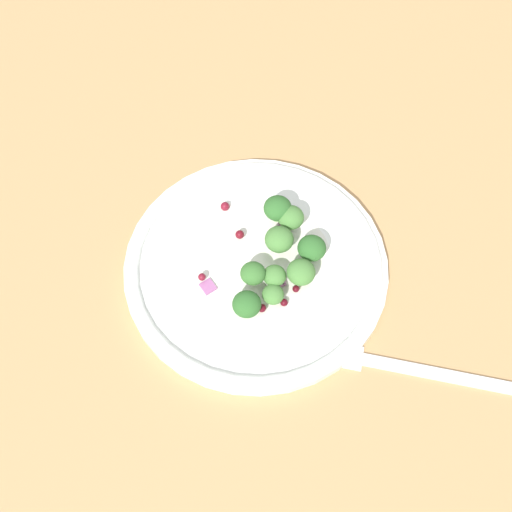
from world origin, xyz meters
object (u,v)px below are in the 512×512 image
(fork, at_px, (411,368))
(broccoli_floret_1, at_px, (279,240))
(broccoli_floret_0, at_px, (278,209))
(plate, at_px, (256,265))
(broccoli_floret_2, at_px, (247,305))

(fork, bearing_deg, broccoli_floret_1, 65.91)
(broccoli_floret_0, bearing_deg, broccoli_floret_1, -157.94)
(plate, distance_m, broccoli_floret_1, 0.04)
(plate, bearing_deg, broccoli_floret_1, -39.22)
(broccoli_floret_2, height_order, fork, broccoli_floret_2)
(broccoli_floret_0, distance_m, fork, 0.20)
(broccoli_floret_0, height_order, broccoli_floret_1, broccoli_floret_0)
(plate, xyz_separation_m, broccoli_floret_1, (0.02, -0.02, 0.03))
(plate, bearing_deg, broccoli_floret_0, -3.33)
(broccoli_floret_0, relative_size, broccoli_floret_2, 1.05)
(broccoli_floret_1, relative_size, fork, 0.16)
(broccoli_floret_1, height_order, broccoli_floret_2, broccoli_floret_1)
(fork, bearing_deg, broccoli_floret_0, 58.67)
(broccoli_floret_1, distance_m, broccoli_floret_2, 0.08)
(broccoli_floret_1, bearing_deg, plate, 140.78)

